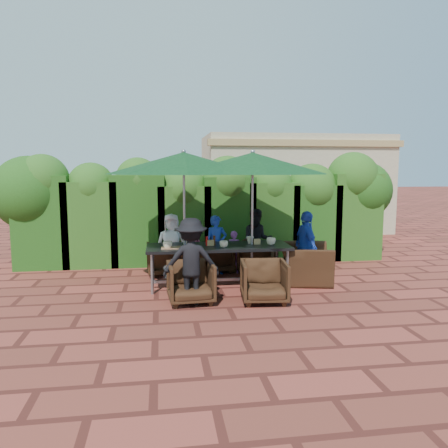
{
  "coord_description": "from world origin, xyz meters",
  "views": [
    {
      "loc": [
        -1.01,
        -7.53,
        2.13
      ],
      "look_at": [
        0.14,
        0.4,
        1.1
      ],
      "focal_mm": 35.0,
      "sensor_mm": 36.0,
      "label": 1
    }
  ],
  "objects": [
    {
      "name": "child_left",
      "position": [
        -0.37,
        1.28,
        0.46
      ],
      "size": [
        0.35,
        0.3,
        0.91
      ],
      "primitive_type": "imported",
      "rotation": [
        0.0,
        0.0,
        -0.09
      ],
      "color": "#E04F87",
      "rests_on": "ground"
    },
    {
      "name": "pedestrian_a",
      "position": [
        1.77,
        4.33,
        0.77
      ],
      "size": [
        1.52,
        0.8,
        1.54
      ],
      "primitive_type": "imported",
      "rotation": [
        0.0,
        0.0,
        2.93
      ],
      "color": "#227C3B",
      "rests_on": "ground"
    },
    {
      "name": "pedestrian_c",
      "position": [
        3.71,
        4.17,
        0.79
      ],
      "size": [
        1.07,
        0.6,
        1.59
      ],
      "primitive_type": "imported",
      "rotation": [
        0.0,
        0.0,
        3.0
      ],
      "color": "#919399",
      "rests_on": "ground"
    },
    {
      "name": "adult_end_right",
      "position": [
        1.66,
        0.19,
        0.67
      ],
      "size": [
        0.48,
        0.83,
        1.34
      ],
      "primitive_type": "imported",
      "rotation": [
        0.0,
        0.0,
        1.69
      ],
      "color": "#2144B6",
      "rests_on": "ground"
    },
    {
      "name": "umbrella_left",
      "position": [
        -0.6,
        0.17,
        2.21
      ],
      "size": [
        2.7,
        2.7,
        2.46
      ],
      "color": "gray",
      "rests_on": "ground"
    },
    {
      "name": "number_block_right",
      "position": [
        0.72,
        0.17,
        0.8
      ],
      "size": [
        0.12,
        0.06,
        0.1
      ],
      "primitive_type": "cube",
      "color": "tan",
      "rests_on": "dining_table"
    },
    {
      "name": "ground",
      "position": [
        0.0,
        0.0,
        0.0
      ],
      "size": [
        80.0,
        80.0,
        0.0
      ],
      "primitive_type": "plane",
      "color": "maroon",
      "rests_on": "ground"
    },
    {
      "name": "adult_near_left",
      "position": [
        -0.55,
        -0.8,
        0.68
      ],
      "size": [
        0.89,
        0.44,
        1.36
      ],
      "primitive_type": "imported",
      "rotation": [
        0.0,
        0.0,
        3.1
      ],
      "color": "black",
      "rests_on": "ground"
    },
    {
      "name": "building",
      "position": [
        3.5,
        6.99,
        1.61
      ],
      "size": [
        6.2,
        3.08,
        3.2
      ],
      "color": "#C5B893",
      "rests_on": "ground"
    },
    {
      "name": "serving_tray",
      "position": [
        -0.84,
        -0.0,
        0.76
      ],
      "size": [
        0.35,
        0.25,
        0.02
      ],
      "primitive_type": "cube",
      "color": "#936747",
      "rests_on": "dining_table"
    },
    {
      "name": "cup_a",
      "position": [
        -0.9,
        -0.02,
        0.81
      ],
      "size": [
        0.16,
        0.16,
        0.13
      ],
      "primitive_type": "imported",
      "color": "beige",
      "rests_on": "dining_table"
    },
    {
      "name": "dining_table",
      "position": [
        0.01,
        0.14,
        0.68
      ],
      "size": [
        2.57,
        0.9,
        0.75
      ],
      "color": "black",
      "rests_on": "ground"
    },
    {
      "name": "number_block_left",
      "position": [
        -0.14,
        0.15,
        0.8
      ],
      "size": [
        0.12,
        0.06,
        0.1
      ],
      "primitive_type": "cube",
      "color": "tan",
      "rests_on": "dining_table"
    },
    {
      "name": "pedestrian_b",
      "position": [
        2.6,
        4.55,
        0.93
      ],
      "size": [
        1.05,
        0.88,
        1.87
      ],
      "primitive_type": "imported",
      "rotation": [
        0.0,
        0.0,
        3.59
      ],
      "color": "#E04F87",
      "rests_on": "ground"
    },
    {
      "name": "adult_far_mid",
      "position": [
        0.09,
        1.08,
        0.6
      ],
      "size": [
        0.46,
        0.38,
        1.19
      ],
      "primitive_type": "imported",
      "rotation": [
        0.0,
        0.0,
        0.08
      ],
      "color": "#2144B6",
      "rests_on": "ground"
    },
    {
      "name": "cup_e",
      "position": [
        0.96,
        0.07,
        0.82
      ],
      "size": [
        0.17,
        0.17,
        0.13
      ],
      "primitive_type": "imported",
      "color": "beige",
      "rests_on": "dining_table"
    },
    {
      "name": "sauce_bottle",
      "position": [
        -0.06,
        0.21,
        0.83
      ],
      "size": [
        0.04,
        0.04,
        0.17
      ],
      "primitive_type": "cylinder",
      "color": "#4C230C",
      "rests_on": "dining_table"
    },
    {
      "name": "hedge_wall",
      "position": [
        -0.06,
        2.32,
        1.34
      ],
      "size": [
        9.1,
        1.6,
        2.51
      ],
      "color": "#1E3D10",
      "rests_on": "ground"
    },
    {
      "name": "chair_far_right",
      "position": [
        0.95,
        1.17,
        0.36
      ],
      "size": [
        0.89,
        0.87,
        0.71
      ],
      "primitive_type": "imported",
      "rotation": [
        0.0,
        0.0,
        2.73
      ],
      "color": "black",
      "rests_on": "ground"
    },
    {
      "name": "umbrella_right",
      "position": [
        0.63,
        0.18,
        2.21
      ],
      "size": [
        2.8,
        2.8,
        2.46
      ],
      "color": "gray",
      "rests_on": "ground"
    },
    {
      "name": "ketchup_bottle",
      "position": [
        -0.2,
        0.16,
        0.83
      ],
      "size": [
        0.04,
        0.04,
        0.17
      ],
      "primitive_type": "cylinder",
      "color": "#B20C0A",
      "rests_on": "dining_table"
    },
    {
      "name": "adult_far_right",
      "position": [
        0.93,
        1.08,
        0.66
      ],
      "size": [
        0.68,
        0.47,
        1.31
      ],
      "primitive_type": "imported",
      "rotation": [
        0.0,
        0.0,
        -0.14
      ],
      "color": "black",
      "rests_on": "ground"
    },
    {
      "name": "cup_c",
      "position": [
        0.07,
        -0.07,
        0.81
      ],
      "size": [
        0.15,
        0.15,
        0.12
      ],
      "primitive_type": "imported",
      "color": "beige",
      "rests_on": "dining_table"
    },
    {
      "name": "chair_near_left",
      "position": [
        -0.56,
        -0.76,
        0.36
      ],
      "size": [
        0.75,
        0.71,
        0.73
      ],
      "primitive_type": "imported",
      "rotation": [
        0.0,
        0.0,
        0.07
      ],
      "color": "black",
      "rests_on": "ground"
    },
    {
      "name": "chair_far_mid",
      "position": [
        -0.02,
        1.2,
        0.37
      ],
      "size": [
        0.94,
        0.91,
        0.75
      ],
      "primitive_type": "imported",
      "rotation": [
        0.0,
        0.0,
        3.55
      ],
      "color": "black",
      "rests_on": "ground"
    },
    {
      "name": "adult_far_left",
      "position": [
        -0.81,
        1.01,
        0.62
      ],
      "size": [
        0.65,
        0.42,
        1.25
      ],
      "primitive_type": "imported",
      "rotation": [
        0.0,
        0.0,
        -0.1
      ],
      "color": "white",
      "rests_on": "ground"
    },
    {
      "name": "child_right",
      "position": [
        0.46,
        1.12,
        0.43
      ],
      "size": [
        0.38,
        0.34,
        0.86
      ],
      "primitive_type": "imported",
      "rotation": [
        0.0,
        0.0,
        -0.33
      ],
      "color": "#A552B3",
      "rests_on": "ground"
    },
    {
      "name": "chair_end_right",
      "position": [
        1.66,
        0.23,
        0.47
      ],
      "size": [
        0.91,
        1.2,
        0.94
      ],
      "primitive_type": "imported",
      "rotation": [
        0.0,
        0.0,
        1.35
      ],
      "color": "black",
      "rests_on": "ground"
    },
    {
      "name": "cup_d",
      "position": [
        0.61,
        0.26,
        0.81
      ],
      "size": [
        0.14,
        0.14,
        0.13
      ],
      "primitive_type": "imported",
      "color": "beige",
      "rests_on": "dining_table"
    },
    {
      "name": "cup_b",
      "position": [
        -0.56,
        0.25,
        0.82
      ],
      "size": [
        0.15,
        0.15,
        0.14
      ],
      "primitive_type": "imported",
      "color": "beige",
      "rests_on": "dining_table"
    },
    {
      "name": "chair_far_left",
      "position": [
        -0.95,
        1.17,
        0.36
      ],
      "size": [
        0.74,
        0.69,
        0.71
      ],
      "primitive_type": "imported",
      "rotation": [
        0.0,
        0.0,
        3.21
      ],
      "color": "black",
      "rests_on": "ground"
    },
    {
      "name": "chair_near_right",
      "position": [
        0.6,
        -0.9,
        0.37
      ],
      "size": [
        0.78,
        0.74,
        0.74
      ],
      "primitive_type": "imported",
      "rotation": [
        0.0,
        0.0,
        -0.1
      ],
      "color": "black",
      "rests_on": "ground"
    }
  ]
}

